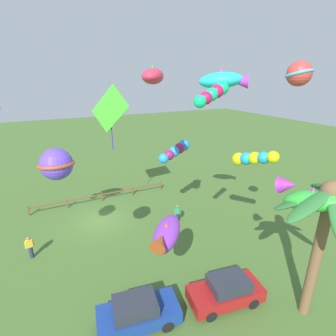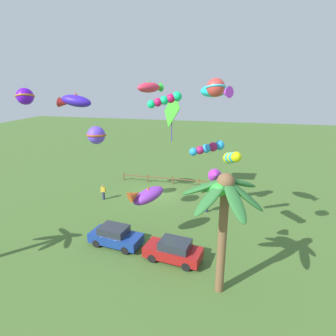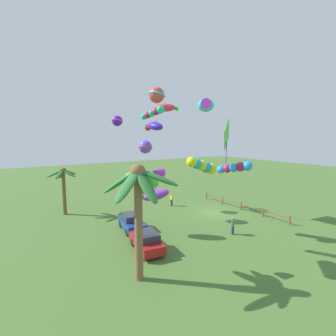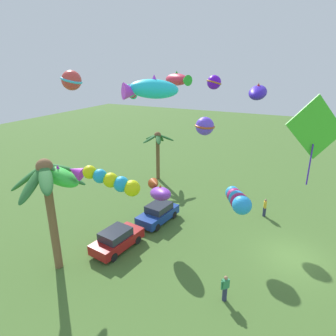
% 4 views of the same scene
% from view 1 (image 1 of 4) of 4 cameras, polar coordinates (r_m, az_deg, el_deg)
% --- Properties ---
extents(ground_plane, '(120.00, 120.00, 0.00)m').
position_cam_1_polar(ground_plane, '(22.38, -14.98, -11.38)').
color(ground_plane, '#476B2D').
extents(palm_tree_1, '(4.54, 4.15, 7.26)m').
position_cam_1_polar(palm_tree_1, '(13.31, 31.90, -9.39)').
color(palm_tree_1, brown).
rests_on(palm_tree_1, ground).
extents(rail_fence, '(12.61, 0.12, 0.95)m').
position_cam_1_polar(rail_fence, '(25.32, -14.76, -5.98)').
color(rail_fence, brown).
rests_on(rail_fence, ground).
extents(parked_car_0, '(4.10, 2.22, 1.51)m').
position_cam_1_polar(parked_car_0, '(13.99, -6.82, -29.58)').
color(parked_car_0, navy).
rests_on(parked_car_0, ground).
extents(parked_car_1, '(4.10, 2.25, 1.51)m').
position_cam_1_polar(parked_car_1, '(15.11, 12.95, -25.33)').
color(parked_car_1, '#A51919').
rests_on(parked_car_1, ground).
extents(spectator_0, '(0.44, 0.42, 1.59)m').
position_cam_1_polar(spectator_0, '(21.04, 2.14, -10.23)').
color(spectator_0, '#2D3351').
rests_on(spectator_0, ground).
extents(spectator_1, '(0.54, 0.28, 1.59)m').
position_cam_1_polar(spectator_1, '(19.64, -28.62, -15.36)').
color(spectator_1, '#2D3351').
rests_on(spectator_1, ground).
extents(kite_ball_0, '(1.42, 1.42, 1.01)m').
position_cam_1_polar(kite_ball_0, '(12.24, 27.44, 18.33)').
color(kite_ball_0, '#D63E3A').
extents(kite_fish_1, '(1.76, 3.14, 1.74)m').
position_cam_1_polar(kite_fish_1, '(12.99, 28.87, -5.97)').
color(kite_fish_1, green).
extents(kite_tube_2, '(3.00, 1.76, 1.30)m').
position_cam_1_polar(kite_tube_2, '(19.07, 1.69, 3.89)').
color(kite_tube_2, '#2599EE').
extents(kite_diamond_3, '(2.21, 2.88, 4.97)m').
position_cam_1_polar(kite_diamond_3, '(19.82, -12.92, 12.64)').
color(kite_diamond_3, '#45CD2F').
extents(kite_fish_6, '(2.72, 2.55, 1.17)m').
position_cam_1_polar(kite_fish_6, '(15.17, 12.38, 18.73)').
color(kite_fish_6, '#1FD6ED').
extents(kite_tube_7, '(1.25, 2.88, 1.41)m').
position_cam_1_polar(kite_tube_7, '(15.70, 18.51, 2.09)').
color(kite_tube_7, '#D4DE0E').
extents(kite_tube_8, '(2.05, 1.18, 1.01)m').
position_cam_1_polar(kite_tube_8, '(11.15, 10.05, 16.14)').
color(kite_tube_8, '#11DB7F').
extents(kite_ball_9, '(1.56, 1.57, 1.42)m').
position_cam_1_polar(kite_ball_9, '(12.14, -23.83, 0.80)').
color(kite_ball_9, '#6742EE').
extents(kite_fish_10, '(1.82, 2.23, 0.87)m').
position_cam_1_polar(kite_fish_10, '(12.28, -3.35, 19.96)').
color(kite_fish_10, '#EC2F4D').
extents(kite_fish_11, '(2.81, 2.93, 1.58)m').
position_cam_1_polar(kite_fish_11, '(13.43, -0.49, -14.70)').
color(kite_fish_11, purple).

